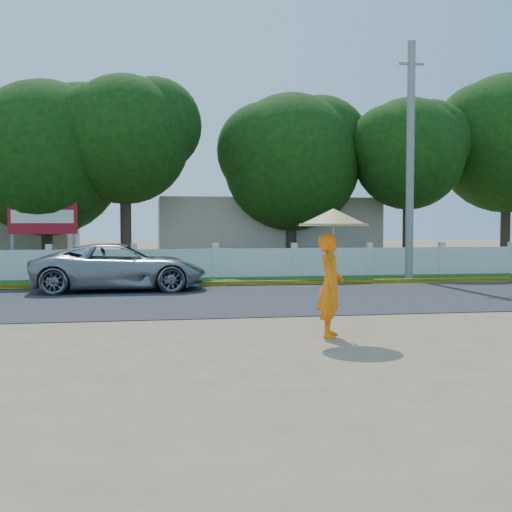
{
  "coord_description": "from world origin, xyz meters",
  "views": [
    {
      "loc": [
        -2.43,
        -12.64,
        2.08
      ],
      "look_at": [
        0.0,
        2.0,
        1.3
      ],
      "focal_mm": 45.0,
      "sensor_mm": 36.0,
      "label": 1
    }
  ],
  "objects_px": {
    "utility_pole": "(410,162)",
    "billboard": "(43,221)",
    "vehicle": "(120,267)",
    "monk_with_parasol": "(332,254)"
  },
  "relations": [
    {
      "from": "utility_pole",
      "to": "billboard",
      "type": "distance_m",
      "value": 13.7
    },
    {
      "from": "utility_pole",
      "to": "billboard",
      "type": "relative_size",
      "value": 2.89
    },
    {
      "from": "utility_pole",
      "to": "vehicle",
      "type": "distance_m",
      "value": 10.96
    },
    {
      "from": "monk_with_parasol",
      "to": "billboard",
      "type": "height_order",
      "value": "billboard"
    },
    {
      "from": "vehicle",
      "to": "billboard",
      "type": "bearing_deg",
      "value": 29.08
    },
    {
      "from": "monk_with_parasol",
      "to": "utility_pole",
      "type": "bearing_deg",
      "value": 60.78
    },
    {
      "from": "utility_pole",
      "to": "vehicle",
      "type": "xyz_separation_m",
      "value": [
        -10.17,
        -2.08,
        -3.54
      ]
    },
    {
      "from": "vehicle",
      "to": "utility_pole",
      "type": "bearing_deg",
      "value": -80.11
    },
    {
      "from": "utility_pole",
      "to": "vehicle",
      "type": "bearing_deg",
      "value": -168.44
    },
    {
      "from": "utility_pole",
      "to": "billboard",
      "type": "height_order",
      "value": "utility_pole"
    }
  ]
}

